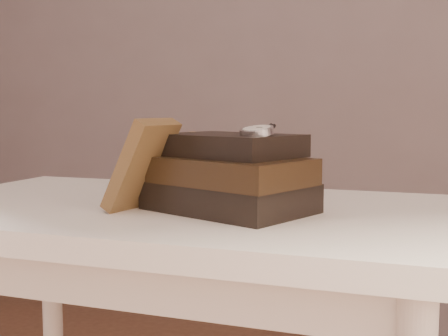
% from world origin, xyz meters
% --- Properties ---
extents(back_wall, '(3.50, 0.02, 2.70)m').
position_xyz_m(back_wall, '(0.00, 1.75, 1.35)').
color(back_wall, slate).
rests_on(back_wall, ground).
extents(table, '(1.00, 0.60, 0.75)m').
position_xyz_m(table, '(0.00, 0.35, 0.66)').
color(table, white).
rests_on(table, ground).
extents(book_stack, '(0.32, 0.27, 0.13)m').
position_xyz_m(book_stack, '(0.13, 0.32, 0.81)').
color(book_stack, black).
rests_on(book_stack, table).
extents(journal, '(0.12, 0.12, 0.16)m').
position_xyz_m(journal, '(-0.01, 0.27, 0.83)').
color(journal, '#4A321C').
rests_on(journal, table).
extents(pocket_watch, '(0.07, 0.16, 0.02)m').
position_xyz_m(pocket_watch, '(0.19, 0.28, 0.89)').
color(pocket_watch, silver).
rests_on(pocket_watch, book_stack).
extents(eyeglasses, '(0.15, 0.16, 0.05)m').
position_xyz_m(eyeglasses, '(0.08, 0.44, 0.83)').
color(eyeglasses, silver).
rests_on(eyeglasses, book_stack).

